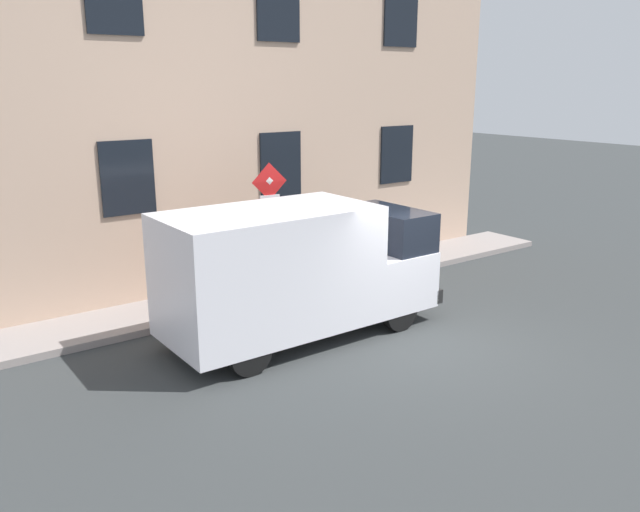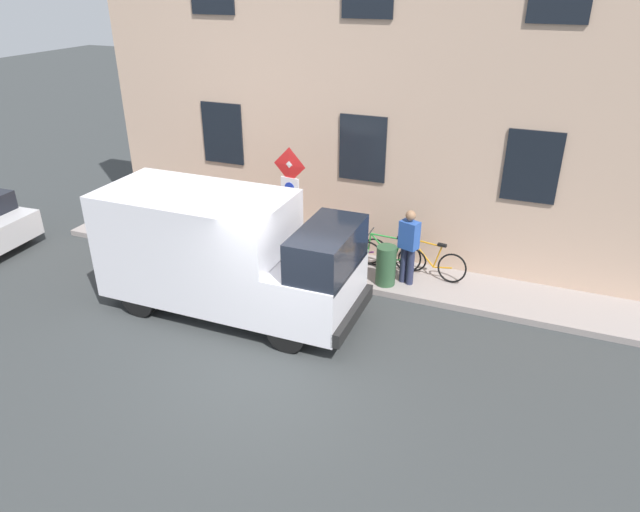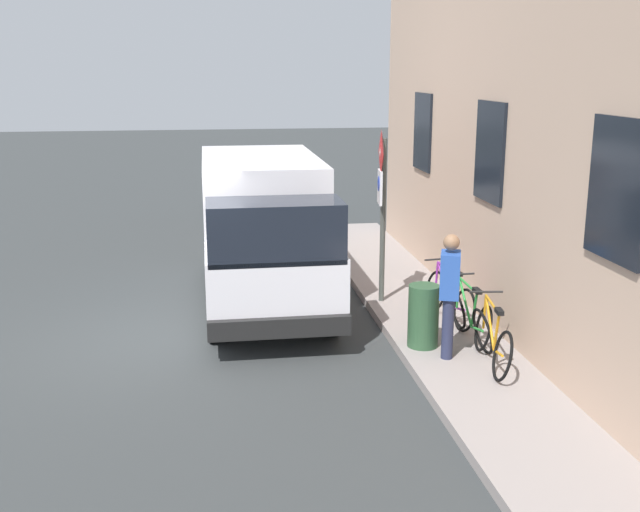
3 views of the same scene
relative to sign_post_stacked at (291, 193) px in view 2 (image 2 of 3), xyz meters
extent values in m
plane|color=#343738|center=(-3.56, -1.18, -2.01)|extent=(80.00, 80.00, 0.00)
cube|color=gray|center=(0.60, -1.18, -1.94)|extent=(1.62, 15.28, 0.14)
cube|color=tan|center=(1.76, -1.18, 2.33)|extent=(0.70, 13.28, 8.69)
cube|color=black|center=(1.39, -4.83, 0.76)|extent=(0.06, 1.10, 1.50)
cube|color=black|center=(1.39, -1.18, 0.76)|extent=(0.06, 1.10, 1.50)
cube|color=black|center=(1.39, 2.48, 0.76)|extent=(0.06, 1.10, 1.50)
cylinder|color=#474C47|center=(0.04, 0.00, -0.50)|extent=(0.09, 0.09, 2.75)
pyramid|color=silver|center=(-0.04, 0.01, 0.63)|extent=(0.10, 0.50, 0.50)
pyramid|color=red|center=(-0.04, 0.00, 0.63)|extent=(0.09, 0.56, 0.56)
cube|color=white|center=(-0.02, 0.00, 0.08)|extent=(0.09, 0.44, 0.56)
cylinder|color=#1933B2|center=(-0.05, 0.00, 0.14)|extent=(0.04, 0.24, 0.24)
cube|color=white|center=(-1.91, 1.20, -0.60)|extent=(2.01, 3.81, 2.18)
cube|color=white|center=(-1.90, -1.40, -1.14)|extent=(2.00, 1.41, 1.10)
cube|color=black|center=(-1.90, -1.61, -0.24)|extent=(1.92, 0.99, 0.84)
cube|color=black|center=(-1.90, -2.15, -1.51)|extent=(2.00, 0.17, 0.28)
cylinder|color=black|center=(-1.03, -1.17, -1.63)|extent=(0.22, 0.76, 0.76)
cylinder|color=black|center=(-2.79, -1.17, -1.63)|extent=(0.22, 0.76, 0.76)
cylinder|color=black|center=(-1.04, 2.16, -1.63)|extent=(0.22, 0.76, 0.76)
cylinder|color=black|center=(-2.80, 2.16, -1.63)|extent=(0.22, 0.76, 0.76)
cylinder|color=black|center=(-0.91, 7.45, -1.71)|extent=(0.22, 0.61, 0.60)
torus|color=black|center=(0.92, -2.50, -1.54)|extent=(0.26, 0.68, 0.65)
torus|color=black|center=(0.79, -3.54, -1.54)|extent=(0.26, 0.68, 0.65)
cylinder|color=orange|center=(0.88, -2.83, -1.34)|extent=(0.11, 0.60, 0.60)
cylinder|color=orange|center=(0.87, -2.91, -1.07)|extent=(0.13, 0.73, 0.07)
cylinder|color=orange|center=(0.84, -3.19, -1.36)|extent=(0.06, 0.19, 0.55)
cylinder|color=orange|center=(0.82, -3.33, -1.59)|extent=(0.09, 0.43, 0.12)
cylinder|color=orange|center=(0.92, -2.52, -1.30)|extent=(0.05, 0.09, 0.50)
cube|color=black|center=(0.83, -3.27, -1.04)|extent=(0.10, 0.21, 0.06)
cylinder|color=#262626|center=(0.92, -2.55, -1.00)|extent=(0.46, 0.09, 0.03)
torus|color=black|center=(0.85, -1.57, -1.54)|extent=(0.20, 0.66, 0.65)
torus|color=black|center=(0.87, -2.62, -1.54)|extent=(0.20, 0.66, 0.65)
cylinder|color=green|center=(0.85, -1.90, -1.34)|extent=(0.05, 0.60, 0.60)
cylinder|color=green|center=(0.86, -1.98, -1.07)|extent=(0.05, 0.73, 0.07)
cylinder|color=green|center=(0.86, -2.27, -1.36)|extent=(0.04, 0.19, 0.55)
cylinder|color=green|center=(0.87, -2.40, -1.59)|extent=(0.05, 0.43, 0.12)
cylinder|color=green|center=(0.85, -1.59, -1.30)|extent=(0.04, 0.09, 0.50)
cube|color=black|center=(0.86, -2.34, -1.04)|extent=(0.08, 0.20, 0.06)
cylinder|color=#262626|center=(0.85, -1.62, -1.00)|extent=(0.46, 0.04, 0.03)
torus|color=black|center=(0.79, -0.65, -1.54)|extent=(0.24, 0.67, 0.66)
torus|color=black|center=(0.93, -1.69, -1.54)|extent=(0.24, 0.67, 0.66)
cylinder|color=purple|center=(0.83, -0.98, -1.34)|extent=(0.11, 0.60, 0.60)
cylinder|color=purple|center=(0.84, -1.05, -1.07)|extent=(0.13, 0.73, 0.07)
cylinder|color=purple|center=(0.88, -1.34, -1.36)|extent=(0.06, 0.19, 0.55)
cylinder|color=purple|center=(0.90, -1.48, -1.59)|extent=(0.09, 0.43, 0.12)
cylinder|color=purple|center=(0.79, -0.67, -1.30)|extent=(0.05, 0.09, 0.50)
cube|color=black|center=(0.89, -1.41, -1.04)|extent=(0.11, 0.21, 0.06)
cylinder|color=#262626|center=(0.80, -0.69, -1.00)|extent=(0.46, 0.09, 0.03)
cylinder|color=#262B47|center=(0.34, -2.70, -1.45)|extent=(0.16, 0.16, 0.85)
cylinder|color=#262B47|center=(0.40, -2.53, -1.45)|extent=(0.16, 0.16, 0.85)
cube|color=#2951AB|center=(0.37, -2.62, -0.71)|extent=(0.38, 0.46, 0.62)
sphere|color=#936B4C|center=(0.37, -2.62, -0.26)|extent=(0.22, 0.22, 0.22)
cylinder|color=#2D5133|center=(0.14, -2.20, -1.42)|extent=(0.44, 0.44, 0.90)
camera|label=1|loc=(-11.30, 6.91, 2.63)|focal=36.07mm
camera|label=2|loc=(-10.77, -5.07, 4.32)|focal=32.22mm
camera|label=3|loc=(-2.79, -12.04, 2.00)|focal=42.36mm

